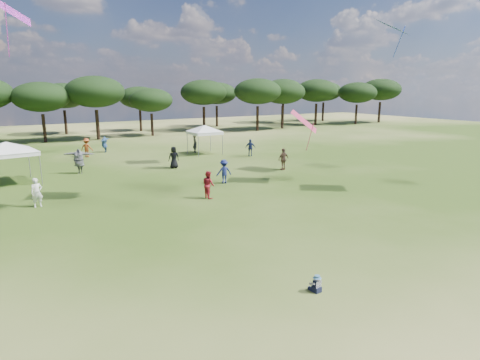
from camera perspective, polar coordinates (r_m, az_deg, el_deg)
The scene contains 6 objects.
ground at distance 11.47m, azimuth 15.19°, elevation -19.71°, with size 140.00×140.00×0.00m, color #395318.
tree_line at distance 54.74m, azimuth -21.51°, elevation 11.34°, with size 108.78×17.63×7.77m.
tent_left at distance 29.71m, azimuth -30.35°, elevation 4.47°, with size 6.49×6.49×3.06m.
tent_right at distance 37.99m, azimuth -5.08°, elevation 7.61°, with size 5.39×5.39×3.04m.
toddler at distance 12.88m, azimuth 10.81°, elevation -14.37°, with size 0.36×0.41×0.54m.
festival_crowd at distance 31.19m, azimuth -21.52°, elevation 2.30°, with size 29.57×22.01×1.83m.
Camera 1 is at (-7.23, -6.48, 6.10)m, focal length 30.00 mm.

